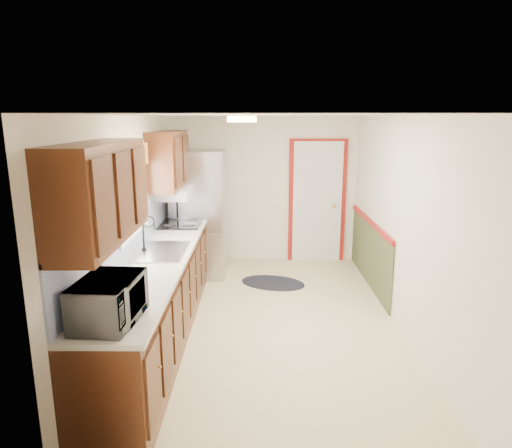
{
  "coord_description": "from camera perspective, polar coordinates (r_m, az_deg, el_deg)",
  "views": [
    {
      "loc": [
        -0.14,
        -4.98,
        2.38
      ],
      "look_at": [
        -0.16,
        0.25,
        1.15
      ],
      "focal_mm": 32.0,
      "sensor_mm": 36.0,
      "label": 1
    }
  ],
  "objects": [
    {
      "name": "room_shell",
      "position": [
        5.12,
        1.74,
        -0.09
      ],
      "size": [
        3.2,
        5.2,
        2.52
      ],
      "color": "beige",
      "rests_on": "ground"
    },
    {
      "name": "kitchen_run",
      "position": [
        5.07,
        -12.37,
        -5.13
      ],
      "size": [
        0.63,
        4.0,
        2.2
      ],
      "color": "#3D1C0E",
      "rests_on": "ground"
    },
    {
      "name": "back_wall_trim",
      "position": [
        7.43,
        8.95,
        1.5
      ],
      "size": [
        1.12,
        2.3,
        2.08
      ],
      "color": "maroon",
      "rests_on": "ground"
    },
    {
      "name": "ceiling_fixture",
      "position": [
        4.79,
        -1.79,
        12.99
      ],
      "size": [
        0.3,
        0.3,
        0.06
      ],
      "primitive_type": "cylinder",
      "color": "#FFD88C",
      "rests_on": "room_shell"
    },
    {
      "name": "microwave",
      "position": [
        3.45,
        -17.98,
        -8.57
      ],
      "size": [
        0.36,
        0.61,
        0.4
      ],
      "primitive_type": "imported",
      "rotation": [
        0.0,
        0.0,
        1.5
      ],
      "color": "white",
      "rests_on": "kitchen_run"
    },
    {
      "name": "refrigerator",
      "position": [
        6.98,
        -7.07,
        1.33
      ],
      "size": [
        0.81,
        0.8,
        1.91
      ],
      "rotation": [
        0.0,
        0.0,
        -0.02
      ],
      "color": "#B7B7BC",
      "rests_on": "ground"
    },
    {
      "name": "rug",
      "position": [
        6.75,
        2.12,
        -7.35
      ],
      "size": [
        1.09,
        0.89,
        0.01
      ],
      "primitive_type": "ellipsoid",
      "rotation": [
        0.0,
        0.0,
        -0.34
      ],
      "color": "black",
      "rests_on": "ground"
    },
    {
      "name": "cooktop",
      "position": [
        6.35,
        -9.34,
        0.06
      ],
      "size": [
        0.55,
        0.66,
        0.02
      ],
      "primitive_type": "cube",
      "color": "black",
      "rests_on": "kitchen_run"
    }
  ]
}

